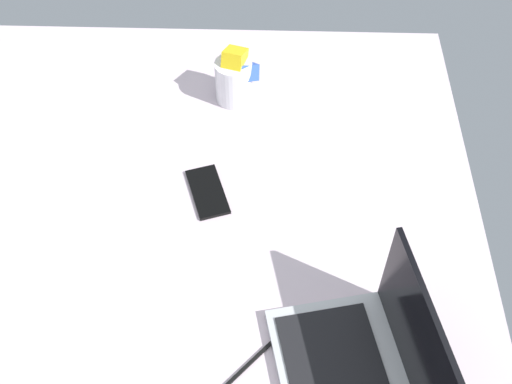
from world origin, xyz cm
name	(u,v)px	position (x,y,z in cm)	size (l,w,h in cm)	color
bed_mattress	(141,346)	(0.00, 0.00, 9.00)	(180.00, 140.00, 18.00)	silver
laptop	(367,375)	(10.26, 42.10, 22.41)	(37.14, 29.49, 23.00)	#B7BABC
snack_cup	(235,78)	(-62.85, 15.92, 24.38)	(9.24, 10.72, 15.30)	silver
cell_phone	(208,192)	(-32.28, 11.26, 18.40)	(6.80, 14.00, 0.80)	black
charger_cable	(240,373)	(8.78, 20.23, 18.30)	(17.00, 0.60, 0.60)	black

